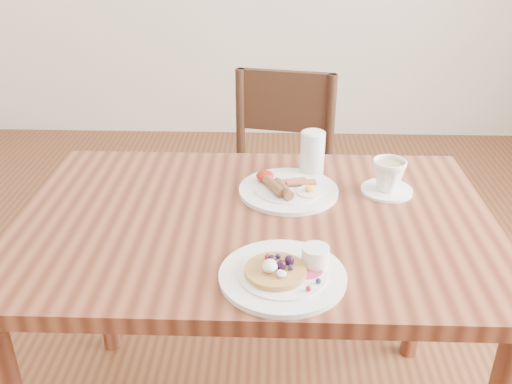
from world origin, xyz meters
TOP-DOWN VIEW (x-y plane):
  - dining_table at (0.00, 0.00)m, footprint 1.20×0.80m
  - chair_far at (0.06, 0.76)m, footprint 0.49×0.49m
  - pancake_plate at (0.07, -0.26)m, footprint 0.27×0.27m
  - breakfast_plate at (0.08, 0.13)m, footprint 0.27×0.27m
  - teacup_saucer at (0.35, 0.15)m, footprint 0.14×0.14m
  - water_glass at (0.15, 0.26)m, footprint 0.07×0.07m

SIDE VIEW (x-z plane):
  - chair_far at x=0.06m, z-range 0.05..0.93m
  - dining_table at x=0.00m, z-range 0.28..1.03m
  - breakfast_plate at x=0.08m, z-range 0.74..0.78m
  - pancake_plate at x=0.07m, z-range 0.74..0.79m
  - teacup_saucer at x=0.35m, z-range 0.75..0.84m
  - water_glass at x=0.15m, z-range 0.75..0.88m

